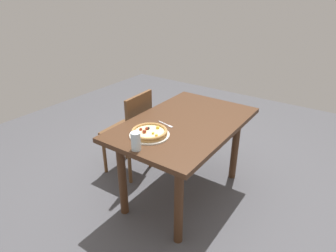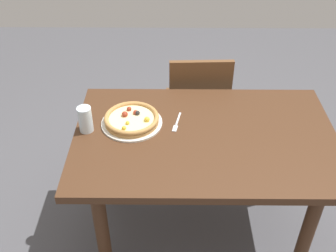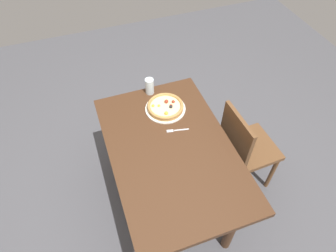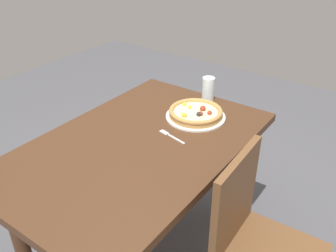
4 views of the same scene
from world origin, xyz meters
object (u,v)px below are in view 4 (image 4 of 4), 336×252
object	(u,v)px
plate	(196,117)
pizza	(196,112)
drinking_glass	(208,89)
dining_table	(138,162)
fork	(170,136)
chair_near	(257,245)

from	to	relation	value
plate	pizza	xyz separation A→B (m)	(-0.00, -0.00, 0.03)
plate	drinking_glass	xyz separation A→B (m)	(0.22, 0.06, 0.06)
dining_table	pizza	distance (m)	0.41
fork	drinking_glass	world-z (taller)	drinking_glass
plate	fork	size ratio (longest dim) A/B	1.91
pizza	drinking_glass	xyz separation A→B (m)	(0.22, 0.06, 0.04)
dining_table	chair_near	world-z (taller)	chair_near
chair_near	fork	xyz separation A→B (m)	(0.15, 0.55, 0.27)
dining_table	plate	bearing A→B (deg)	-13.56
fork	pizza	bearing A→B (deg)	-78.18
dining_table	plate	xyz separation A→B (m)	(0.37, -0.09, 0.12)
drinking_glass	plate	bearing A→B (deg)	-165.82
chair_near	pizza	world-z (taller)	chair_near
dining_table	drinking_glass	world-z (taller)	drinking_glass
dining_table	chair_near	distance (m)	0.66
dining_table	drinking_glass	distance (m)	0.63
fork	dining_table	bearing A→B (deg)	69.84
pizza	drinking_glass	bearing A→B (deg)	14.25
dining_table	drinking_glass	xyz separation A→B (m)	(0.60, -0.03, 0.18)
fork	drinking_glass	distance (m)	0.46
plate	drinking_glass	size ratio (longest dim) A/B	2.31
drinking_glass	pizza	bearing A→B (deg)	-165.75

